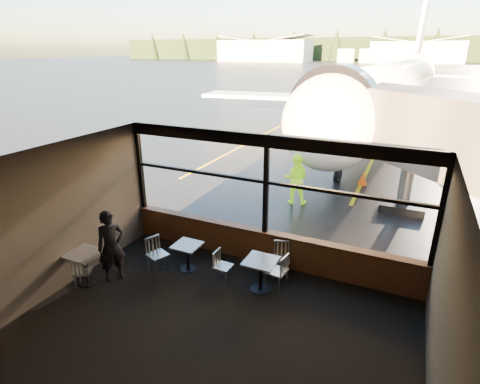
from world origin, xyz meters
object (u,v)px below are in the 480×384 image
Objects in this scene: cafe_table_left at (87,268)px; chair_near_w at (223,267)px; cafe_table_near at (261,275)px; cone_nose at (363,179)px; chair_left_s at (83,272)px; jet_bridge at (424,146)px; chair_mid_w at (158,255)px; ground_crew at (296,179)px; chair_near_n at (281,259)px; passenger at (111,246)px; airliner at (395,53)px; cafe_table_mid at (188,257)px; chair_near_e at (276,271)px.

cafe_table_left is 0.99× the size of chair_near_w.
cafe_table_near is 8.92m from cone_nose.
chair_left_s is 1.49× the size of cone_nose.
jet_bridge is 20.11× the size of cone_nose.
ground_crew reaches higher than chair_mid_w.
chair_near_n is 0.94× the size of chair_mid_w.
chair_near_n is at bearing -29.19° from passenger.
ground_crew is (-1.94, -14.55, -4.29)m from airliner.
chair_near_n reaches higher than cafe_table_mid.
ground_crew reaches higher than cafe_table_near.
cafe_table_left reaches higher than chair_left_s.
ground_crew is at bearing -165.66° from jet_bridge.
cafe_table_mid is 1.10m from chair_near_w.
chair_near_e is 1.07× the size of chair_near_n.
passenger is at bearing 40.46° from cafe_table_left.
cafe_table_left is 7.84m from ground_crew.
ground_crew is (0.07, 5.74, 0.53)m from chair_near_w.
jet_bridge is 4.48m from ground_crew.
cafe_table_near is at bearing -115.54° from jet_bridge.
cafe_table_mid is 0.88× the size of cafe_table_left.
cafe_table_near is at bearing 55.26° from chair_near_n.
ground_crew is 3.83m from cone_nose.
cafe_table_near is at bearing -6.45° from chair_left_s.
chair_left_s is 11.68m from cone_nose.
chair_near_w is 9.15m from cone_nose.
chair_near_n reaches higher than cafe_table_left.
chair_near_e reaches higher than cone_nose.
cafe_table_mid is 0.88× the size of chair_near_w.
chair_near_n is 0.47× the size of ground_crew.
chair_near_e reaches higher than cafe_table_near.
airliner is 46.92× the size of cafe_table_mid.
cafe_table_mid is (-2.06, 0.04, -0.04)m from cafe_table_near.
cafe_table_left is at bearing 120.28° from chair_near_e.
chair_near_w is at bearing 78.12° from ground_crew.
jet_bridge is 8.22m from chair_near_w.
airliner is at bearing 47.80° from chair_left_s.
chair_near_n is 1.64× the size of cone_nose.
cafe_table_near is 5.78m from ground_crew.
chair_mid_w is (-3.75, -20.59, -4.76)m from airliner.
chair_mid_w reaches higher than chair_left_s.
cafe_table_left is 0.87× the size of chair_near_e.
cafe_table_left is 0.17m from chair_left_s.
jet_bridge is at bearing -45.80° from cone_nose.
cafe_table_left is at bearing -131.17° from jet_bridge.
airliner is 20.96m from chair_near_w.
airliner is 20.00m from chair_near_n.
jet_bridge is 11.56× the size of chair_mid_w.
jet_bridge is (2.17, -13.50, -2.85)m from airliner.
airliner is 20.83m from cafe_table_near.
passenger reaches higher than chair_left_s.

